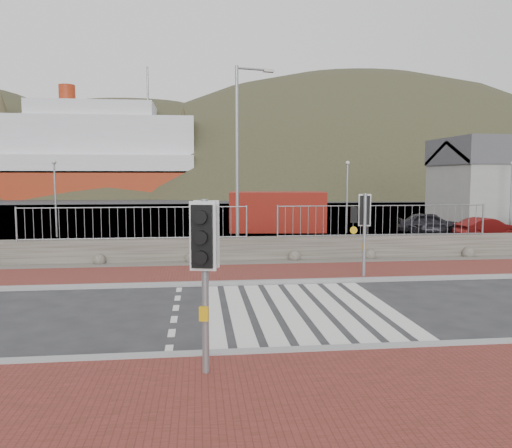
{
  "coord_description": "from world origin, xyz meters",
  "views": [
    {
      "loc": [
        -2.42,
        -11.72,
        3.25
      ],
      "look_at": [
        -0.72,
        3.0,
        1.83
      ],
      "focal_mm": 35.0,
      "sensor_mm": 36.0,
      "label": 1
    }
  ],
  "objects": [
    {
      "name": "gravel_strip",
      "position": [
        0.0,
        6.5,
        0.03
      ],
      "size": [
        40.0,
        1.5,
        0.06
      ],
      "primitive_type": "cube",
      "color": "#59544C",
      "rests_on": "ground"
    },
    {
      "name": "sidewalk_near",
      "position": [
        0.0,
        -5.0,
        0.04
      ],
      "size": [
        40.0,
        4.0,
        0.08
      ],
      "primitive_type": "cube",
      "color": "maroon",
      "rests_on": "ground"
    },
    {
      "name": "car_b",
      "position": [
        12.61,
        12.75,
        0.54
      ],
      "size": [
        3.42,
        1.56,
        1.09
      ],
      "primitive_type": "imported",
      "rotation": [
        0.0,
        0.0,
        1.7
      ],
      "color": "#580D0C",
      "rests_on": "ground"
    },
    {
      "name": "streetlight",
      "position": [
        -0.76,
        8.13,
        4.24
      ],
      "size": [
        1.59,
        0.48,
        7.54
      ],
      "rotation": [
        0.0,
        0.0,
        0.21
      ],
      "color": "gray",
      "rests_on": "ground"
    },
    {
      "name": "sidewalk_far",
      "position": [
        0.0,
        4.5,
        0.04
      ],
      "size": [
        40.0,
        3.0,
        0.08
      ],
      "primitive_type": "cube",
      "color": "maroon",
      "rests_on": "ground"
    },
    {
      "name": "water",
      "position": [
        0.0,
        62.9,
        0.0
      ],
      "size": [
        220.0,
        50.0,
        0.05
      ],
      "primitive_type": "cube",
      "color": "#3F4C54",
      "rests_on": "ground"
    },
    {
      "name": "ground",
      "position": [
        0.0,
        0.0,
        0.0
      ],
      "size": [
        220.0,
        220.0,
        0.0
      ],
      "primitive_type": "plane",
      "color": "#28282B",
      "rests_on": "ground"
    },
    {
      "name": "kerb_far",
      "position": [
        0.0,
        3.0,
        0.05
      ],
      "size": [
        40.0,
        0.25,
        0.12
      ],
      "primitive_type": "cube",
      "color": "gray",
      "rests_on": "ground"
    },
    {
      "name": "railing",
      "position": [
        0.0,
        7.15,
        1.82
      ],
      "size": [
        18.07,
        0.07,
        1.22
      ],
      "color": "gray",
      "rests_on": "stone_wall"
    },
    {
      "name": "car_a",
      "position": [
        10.64,
        15.07,
        0.61
      ],
      "size": [
        3.84,
        2.44,
        1.22
      ],
      "primitive_type": "imported",
      "rotation": [
        0.0,
        0.0,
        1.27
      ],
      "color": "black",
      "rests_on": "ground"
    },
    {
      "name": "ferry",
      "position": [
        -24.65,
        67.9,
        5.36
      ],
      "size": [
        50.0,
        16.0,
        20.0
      ],
      "color": "maroon",
      "rests_on": "ground"
    },
    {
      "name": "traffic_signal_near",
      "position": [
        -2.32,
        -3.86,
        2.08
      ],
      "size": [
        0.46,
        0.33,
        2.89
      ],
      "rotation": [
        0.0,
        0.0,
        -0.21
      ],
      "color": "gray",
      "rests_on": "ground"
    },
    {
      "name": "quay",
      "position": [
        0.0,
        27.9,
        0.0
      ],
      "size": [
        120.0,
        40.0,
        0.5
      ],
      "primitive_type": "cube",
      "color": "#4C4C4F",
      "rests_on": "ground"
    },
    {
      "name": "hills_backdrop",
      "position": [
        6.74,
        87.9,
        -23.05
      ],
      "size": [
        254.0,
        90.0,
        100.0
      ],
      "color": "#323821",
      "rests_on": "ground"
    },
    {
      "name": "zebra_crossing",
      "position": [
        -0.0,
        0.0,
        0.01
      ],
      "size": [
        4.62,
        5.6,
        0.01
      ],
      "color": "silver",
      "rests_on": "ground"
    },
    {
      "name": "stone_wall",
      "position": [
        0.0,
        7.3,
        0.45
      ],
      "size": [
        40.0,
        0.6,
        0.9
      ],
      "primitive_type": "cube",
      "color": "#4D493F",
      "rests_on": "ground"
    },
    {
      "name": "shipping_container",
      "position": [
        2.2,
        17.36,
        1.16
      ],
      "size": [
        5.79,
        2.88,
        2.33
      ],
      "primitive_type": "cube",
      "rotation": [
        0.0,
        0.0,
        -0.1
      ],
      "color": "maroon",
      "rests_on": "ground"
    },
    {
      "name": "traffic_signal_far",
      "position": [
        2.75,
        3.42,
        1.96
      ],
      "size": [
        0.67,
        0.34,
        2.71
      ],
      "rotation": [
        0.0,
        0.0,
        2.9
      ],
      "color": "gray",
      "rests_on": "ground"
    },
    {
      "name": "kerb_near",
      "position": [
        0.0,
        -3.0,
        0.05
      ],
      "size": [
        40.0,
        0.25,
        0.12
      ],
      "primitive_type": "cube",
      "color": "gray",
      "rests_on": "ground"
    }
  ]
}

